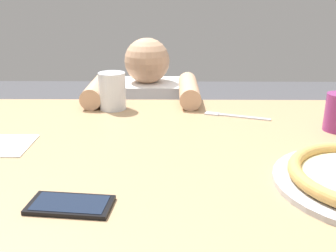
{
  "coord_description": "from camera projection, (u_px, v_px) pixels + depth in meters",
  "views": [
    {
      "loc": [
        0.02,
        -0.87,
        1.12
      ],
      "look_at": [
        0.01,
        0.09,
        0.78
      ],
      "focal_mm": 41.23,
      "sensor_mm": 36.0,
      "label": 1
    }
  ],
  "objects": [
    {
      "name": "diner_seated",
      "position": [
        149.0,
        155.0,
        1.69
      ],
      "size": [
        0.39,
        0.51,
        0.94
      ],
      "color": "#333847",
      "rests_on": "ground"
    },
    {
      "name": "dining_table",
      "position": [
        163.0,
        189.0,
        0.98
      ],
      "size": [
        1.23,
        0.9,
        0.75
      ],
      "color": "tan",
      "rests_on": "ground"
    },
    {
      "name": "water_cup_clear",
      "position": [
        112.0,
        90.0,
        1.24
      ],
      "size": [
        0.09,
        0.09,
        0.12
      ],
      "color": "silver",
      "rests_on": "dining_table"
    },
    {
      "name": "fork",
      "position": [
        234.0,
        116.0,
        1.19
      ],
      "size": [
        0.2,
        0.08,
        0.0
      ],
      "color": "silver",
      "rests_on": "dining_table"
    },
    {
      "name": "cell_phone",
      "position": [
        70.0,
        205.0,
        0.69
      ],
      "size": [
        0.16,
        0.09,
        0.01
      ],
      "color": "black",
      "rests_on": "dining_table"
    }
  ]
}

